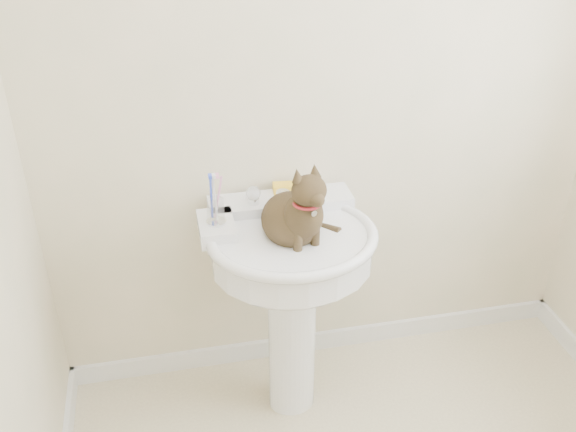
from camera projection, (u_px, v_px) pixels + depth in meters
wall_back at (331, 83)px, 2.30m from camera, size 2.20×0.00×2.50m
baseboard_back at (323, 340)px, 2.91m from camera, size 2.20×0.02×0.09m
pedestal_sink at (291, 268)px, 2.31m from camera, size 0.62×0.61×0.85m
faucet at (283, 193)px, 2.33m from camera, size 0.28×0.12×0.14m
soap_bar at (285, 188)px, 2.42m from camera, size 0.09×0.06×0.03m
toothbrush_cup at (216, 210)px, 2.21m from camera, size 0.07×0.07×0.19m
cat at (295, 216)px, 2.18m from camera, size 0.23×0.28×0.42m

